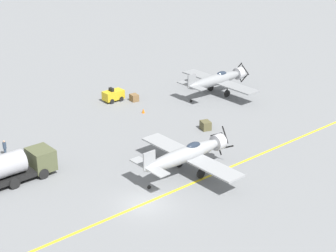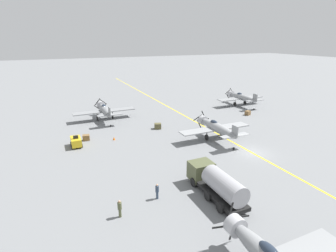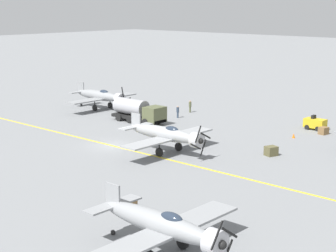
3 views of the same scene
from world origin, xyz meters
TOP-DOWN VIEW (x-y plane):
  - ground_plane at (0.00, 0.00)m, footprint 400.00×400.00m
  - taxiway_stripe at (0.00, 0.00)m, footprint 0.30×160.00m
  - airplane_far_left at (-15.63, 24.26)m, footprint 12.00×9.98m
  - airplane_mid_center at (-1.73, 6.41)m, footprint 12.00×9.98m
  - airplane_far_right at (16.42, 22.55)m, footprint 12.00×9.98m
  - fuel_tanker at (-10.75, -6.78)m, footprint 2.68×8.00m
  - tow_tractor at (-22.34, 12.55)m, footprint 1.57×2.60m
  - ground_crew_walking at (-20.54, -6.11)m, footprint 0.38×0.38m
  - ground_crew_inspecting at (-16.41, -4.86)m, footprint 0.36×0.36m
  - supply_crate_by_tanker at (-20.65, 14.55)m, footprint 1.17×1.03m
  - supply_crate_mid_lane at (12.37, 15.39)m, footprint 1.30×1.20m
  - supply_crate_outboard at (-8.20, 15.05)m, footprint 1.43×1.31m
  - traffic_cone at (-16.62, 12.85)m, footprint 0.36×0.36m

SIDE VIEW (x-z plane):
  - ground_plane at x=0.00m, z-range 0.00..0.00m
  - taxiway_stripe at x=0.00m, z-range 0.00..0.01m
  - traffic_cone at x=-16.62m, z-range 0.00..0.55m
  - supply_crate_by_tanker at x=-20.65m, z-range 0.00..0.88m
  - supply_crate_mid_lane at x=12.37m, z-range 0.00..0.89m
  - supply_crate_outboard at x=-8.20m, z-range 0.00..0.98m
  - tow_tractor at x=-22.34m, z-range -0.11..1.69m
  - ground_crew_inspecting at x=-16.41m, z-range 0.08..1.73m
  - ground_crew_walking at x=-20.54m, z-range 0.08..1.81m
  - fuel_tanker at x=-10.75m, z-range 0.02..3.00m
  - airplane_far_left at x=-15.63m, z-range 0.19..3.84m
  - airplane_mid_center at x=-1.73m, z-range 0.19..3.84m
  - airplane_far_right at x=16.42m, z-range 0.19..3.84m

